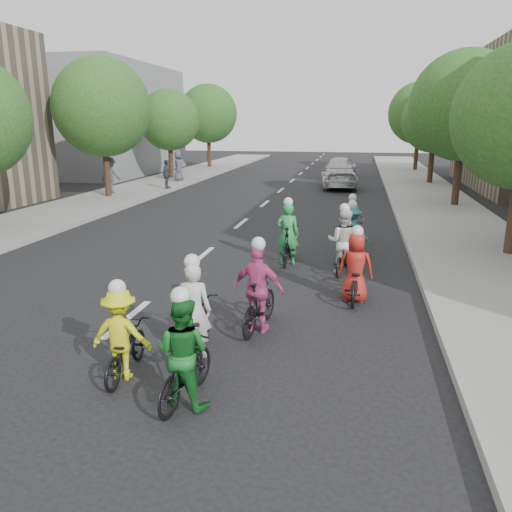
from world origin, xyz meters
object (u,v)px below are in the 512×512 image
(cyclist_8, at_px, (351,226))
(follow_car_trail, at_px, (341,166))
(cyclist_2, at_px, (123,341))
(spectator_2, at_px, (179,166))
(spectator_1, at_px, (167,174))
(cyclist_7, at_px, (351,236))
(follow_car_lead, at_px, (339,176))
(spectator_0, at_px, (110,175))
(cyclist_5, at_px, (288,241))
(cyclist_6, at_px, (343,248))
(cyclist_4, at_px, (355,274))
(cyclist_3, at_px, (259,297))
(cyclist_0, at_px, (195,323))
(cyclist_1, at_px, (184,360))

(cyclist_8, relative_size, follow_car_trail, 0.39)
(cyclist_2, xyz_separation_m, spectator_2, (-8.01, 24.36, 0.52))
(spectator_1, bearing_deg, cyclist_7, -139.82)
(follow_car_lead, relative_size, spectator_0, 2.64)
(follow_car_trail, bearing_deg, cyclist_5, 97.53)
(cyclist_6, bearing_deg, cyclist_5, -13.88)
(cyclist_5, xyz_separation_m, cyclist_6, (1.53, -0.63, 0.01))
(cyclist_4, bearing_deg, spectator_1, -54.13)
(cyclist_2, bearing_deg, spectator_2, -75.53)
(cyclist_3, xyz_separation_m, cyclist_5, (-0.12, 4.75, -0.02))
(cyclist_5, bearing_deg, follow_car_lead, -92.90)
(cyclist_4, xyz_separation_m, cyclist_8, (-0.19, 5.56, -0.04))
(cyclist_3, relative_size, cyclist_6, 0.99)
(cyclist_3, xyz_separation_m, follow_car_trail, (0.42, 28.55, 0.07))
(cyclist_0, relative_size, cyclist_3, 0.99)
(cyclist_6, height_order, spectator_2, spectator_2)
(cyclist_1, distance_m, cyclist_6, 7.07)
(cyclist_7, bearing_deg, cyclist_6, 90.51)
(cyclist_1, xyz_separation_m, follow_car_trail, (0.93, 31.24, 0.09))
(cyclist_1, bearing_deg, cyclist_7, -95.46)
(follow_car_trail, distance_m, spectator_0, 17.18)
(cyclist_6, bearing_deg, cyclist_1, 82.66)
(spectator_2, bearing_deg, cyclist_1, -174.01)
(cyclist_7, distance_m, cyclist_8, 2.01)
(cyclist_3, bearing_deg, cyclist_2, 61.20)
(cyclist_5, bearing_deg, spectator_1, -57.56)
(cyclist_1, distance_m, follow_car_lead, 24.68)
(cyclist_2, distance_m, cyclist_8, 10.30)
(cyclist_5, distance_m, spectator_1, 16.24)
(cyclist_6, xyz_separation_m, cyclist_8, (0.15, 3.51, -0.11))
(cyclist_2, height_order, follow_car_lead, cyclist_2)
(cyclist_3, relative_size, cyclist_4, 1.01)
(cyclist_4, height_order, follow_car_lead, cyclist_4)
(cyclist_3, relative_size, cyclist_8, 1.07)
(cyclist_3, bearing_deg, cyclist_5, -78.95)
(cyclist_0, bearing_deg, cyclist_6, -120.44)
(cyclist_5, relative_size, cyclist_6, 1.01)
(cyclist_6, bearing_deg, cyclist_7, -88.23)
(cyclist_2, bearing_deg, cyclist_1, 151.69)
(cyclist_6, bearing_deg, spectator_1, -45.42)
(cyclist_1, relative_size, cyclist_7, 0.96)
(cyclist_5, height_order, spectator_2, spectator_2)
(follow_car_lead, relative_size, spectator_2, 2.63)
(cyclist_8, bearing_deg, cyclist_7, 88.40)
(cyclist_7, height_order, spectator_1, spectator_1)
(spectator_0, bearing_deg, spectator_2, 8.08)
(cyclist_7, bearing_deg, cyclist_3, 81.49)
(cyclist_5, relative_size, cyclist_7, 1.03)
(cyclist_4, height_order, spectator_1, spectator_1)
(cyclist_1, bearing_deg, cyclist_8, -92.66)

